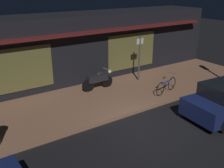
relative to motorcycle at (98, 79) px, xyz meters
name	(u,v)px	position (x,y,z in m)	size (l,w,h in m)	color
ground_plane	(144,127)	(-0.34, -3.96, -0.65)	(60.00, 60.00, 0.00)	black
sidewalk_slab	(103,98)	(-0.34, -0.96, -0.57)	(18.00, 4.00, 0.15)	#8C6047
storefront_building	(70,48)	(-0.34, 2.43, 1.16)	(18.00, 3.30, 3.60)	black
motorcycle	(98,79)	(0.00, 0.00, 0.00)	(1.70, 0.55, 0.97)	black
bicycle_parked	(166,86)	(2.48, -2.22, -0.14)	(1.63, 0.50, 0.91)	black
sign_post	(139,56)	(2.48, -0.14, 0.86)	(0.44, 0.09, 2.40)	#47474C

